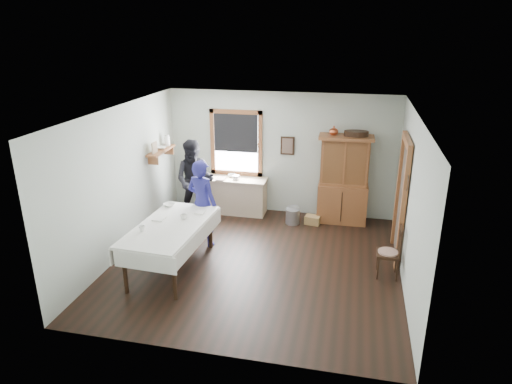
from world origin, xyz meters
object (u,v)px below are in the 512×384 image
Objects in this scene: dining_table at (171,247)px; woman_blue at (202,206)px; work_counter at (235,195)px; pail at (293,216)px; china_hutch at (344,180)px; spindle_chair at (389,252)px; figure_dark at (195,183)px; wicker_basket at (313,220)px.

woman_blue reaches higher than dining_table.
work_counter is 2.73m from dining_table.
pail is (1.78, 2.37, -0.25)m from dining_table.
china_hutch is 2.08× the size of spindle_chair.
china_hutch is at bearing 44.04° from dining_table.
work_counter is at bearing -79.56° from woman_blue.
woman_blue is 0.96× the size of figure_dark.
figure_dark is at bearing -174.62° from pail.
pail is at bearing -13.62° from work_counter.
spindle_chair reaches higher than wicker_basket.
work_counter is 1.42m from pail.
china_hutch is at bearing 25.31° from wicker_basket.
woman_blue is (-3.42, 0.49, 0.33)m from spindle_chair.
spindle_chair is 0.58× the size of woman_blue.
spindle_chair is 3.47m from woman_blue.
dining_table is 6.35× the size of pail.
woman_blue is at bearing -144.76° from wicker_basket.
spindle_chair is 0.56× the size of figure_dark.
woman_blue is (-1.55, -1.34, 0.62)m from pail.
spindle_chair is 2.63m from pail.
china_hutch is 2.38m from spindle_chair.
work_counter is at bearing 147.47° from spindle_chair.
work_counter is 1.55× the size of spindle_chair.
wicker_basket is (0.42, 0.05, -0.07)m from pail.
pail is 0.20× the size of figure_dark.
work_counter is at bearing 170.96° from wicker_basket.
dining_table reaches higher than wicker_basket.
pail is 0.43m from wicker_basket.
china_hutch is at bearing 4.24° from figure_dark.
dining_table is 1.26× the size of figure_dark.
spindle_chair is 2.80× the size of pail.
figure_dark reaches higher than woman_blue.
woman_blue is at bearing 173.22° from spindle_chair.
pail is at bearing -122.09° from woman_blue.
work_counter is 0.69× the size of dining_table.
dining_table is 3.29m from wicker_basket.
woman_blue reaches higher than work_counter.
spindle_chair is (3.65, 0.53, 0.04)m from dining_table.
figure_dark is (-2.53, -0.25, 0.72)m from wicker_basket.
woman_blue is at bearing -139.12° from pail.
china_hutch is 1.07m from wicker_basket.
figure_dark is at bearing 159.00° from spindle_chair.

